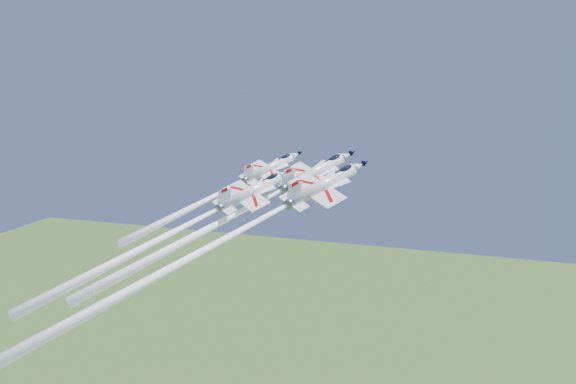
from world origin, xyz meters
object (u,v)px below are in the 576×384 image
(jet_left, at_px, (222,192))
(jet_slot, at_px, (175,231))
(jet_lead, at_px, (235,215))
(jet_right, at_px, (208,248))

(jet_left, xyz_separation_m, jet_slot, (-3.41, -11.90, -4.65))
(jet_slot, bearing_deg, jet_left, 108.11)
(jet_lead, relative_size, jet_right, 0.77)
(jet_left, height_order, jet_slot, jet_left)
(jet_lead, relative_size, jet_left, 1.50)
(jet_left, bearing_deg, jet_slot, -71.89)
(jet_left, relative_size, jet_right, 0.51)
(jet_lead, height_order, jet_slot, jet_lead)
(jet_lead, distance_m, jet_right, 11.09)
(jet_right, bearing_deg, jet_lead, 122.90)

